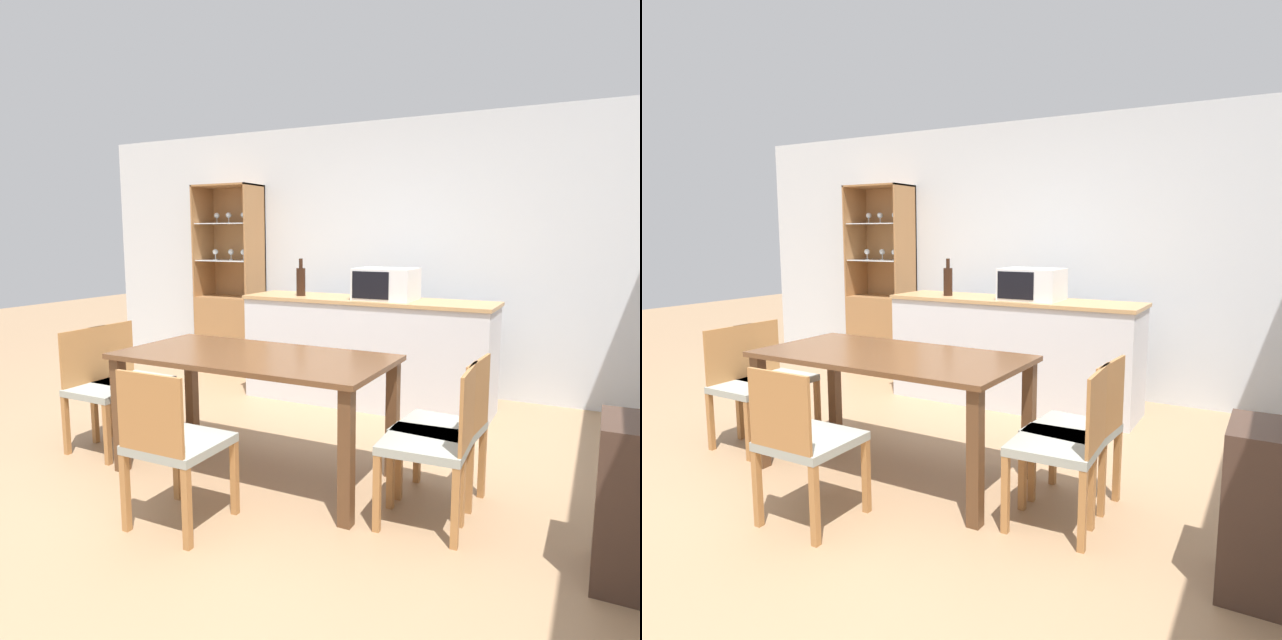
{
  "view_description": "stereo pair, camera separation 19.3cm",
  "coord_description": "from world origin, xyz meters",
  "views": [
    {
      "loc": [
        1.94,
        -2.62,
        1.48
      ],
      "look_at": [
        0.07,
        1.08,
        0.86
      ],
      "focal_mm": 32.0,
      "sensor_mm": 36.0,
      "label": 1
    },
    {
      "loc": [
        2.11,
        -2.53,
        1.48
      ],
      "look_at": [
        0.07,
        1.08,
        0.86
      ],
      "focal_mm": 32.0,
      "sensor_mm": 36.0,
      "label": 2
    }
  ],
  "objects": [
    {
      "name": "microwave",
      "position": [
        0.27,
        1.93,
        1.07
      ],
      "size": [
        0.5,
        0.37,
        0.27
      ],
      "color": "silver",
      "rests_on": "kitchen_counter"
    },
    {
      "name": "ground_plane",
      "position": [
        0.0,
        0.0,
        0.0
      ],
      "size": [
        18.0,
        18.0,
        0.0
      ],
      "primitive_type": "plane",
      "color": "#A37F5B"
    },
    {
      "name": "display_cabinet",
      "position": [
        -1.68,
        2.41,
        0.58
      ],
      "size": [
        0.68,
        0.39,
        2.0
      ],
      "color": "#A37042",
      "rests_on": "ground_plane"
    },
    {
      "name": "dining_chair_side_left_near",
      "position": [
        -1.11,
        0.11,
        0.44
      ],
      "size": [
        0.43,
        0.43,
        0.84
      ],
      "rotation": [
        0.0,
        0.0,
        -1.58
      ],
      "color": "#999E93",
      "rests_on": "ground_plane"
    },
    {
      "name": "dining_table",
      "position": [
        0.05,
        0.23,
        0.65
      ],
      "size": [
        1.67,
        0.81,
        0.76
      ],
      "color": "brown",
      "rests_on": "ground_plane"
    },
    {
      "name": "dining_chair_side_right_near",
      "position": [
        1.21,
        0.11,
        0.44
      ],
      "size": [
        0.45,
        0.45,
        0.84
      ],
      "rotation": [
        0.0,
        0.0,
        1.62
      ],
      "color": "#999E93",
      "rests_on": "ground_plane"
    },
    {
      "name": "dining_chair_side_right_far",
      "position": [
        1.21,
        0.35,
        0.44
      ],
      "size": [
        0.46,
        0.46,
        0.84
      ],
      "rotation": [
        0.0,
        0.0,
        1.5
      ],
      "color": "#999E93",
      "rests_on": "ground_plane"
    },
    {
      "name": "wall_back",
      "position": [
        0.0,
        2.63,
        1.27
      ],
      "size": [
        6.8,
        0.06,
        2.55
      ],
      "color": "silver",
      "rests_on": "ground_plane"
    },
    {
      "name": "kitchen_counter",
      "position": [
        0.1,
        1.94,
        0.47
      ],
      "size": [
        2.21,
        0.56,
        0.94
      ],
      "color": "silver",
      "rests_on": "ground_plane"
    },
    {
      "name": "dining_chair_head_near",
      "position": [
        0.05,
        -0.5,
        0.44
      ],
      "size": [
        0.43,
        0.43,
        0.84
      ],
      "rotation": [
        0.0,
        0.0,
        0.01
      ],
      "color": "#999E93",
      "rests_on": "ground_plane"
    },
    {
      "name": "wine_bottle",
      "position": [
        -0.52,
        1.88,
        1.07
      ],
      "size": [
        0.08,
        0.08,
        0.33
      ],
      "color": "black",
      "rests_on": "kitchen_counter"
    },
    {
      "name": "dining_chair_side_left_far",
      "position": [
        -1.11,
        0.36,
        0.44
      ],
      "size": [
        0.44,
        0.44,
        0.84
      ],
      "rotation": [
        0.0,
        0.0,
        -1.59
      ],
      "color": "#999E93",
      "rests_on": "ground_plane"
    }
  ]
}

